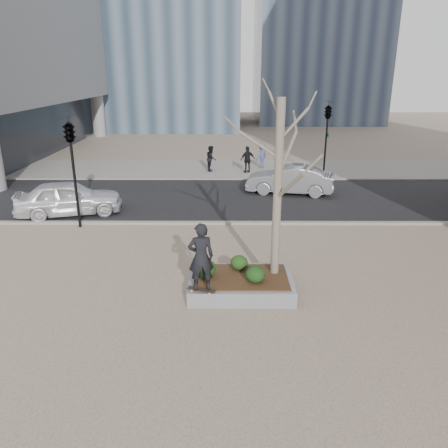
{
  "coord_description": "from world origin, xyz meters",
  "views": [
    {
      "loc": [
        0.56,
        -11.46,
        6.11
      ],
      "look_at": [
        0.5,
        2.0,
        1.4
      ],
      "focal_mm": 35.0,
      "sensor_mm": 36.0,
      "label": 1
    }
  ],
  "objects_px": {
    "planter": "(241,284)",
    "skateboarder": "(201,257)",
    "skateboard": "(202,290)",
    "police_car": "(69,198)"
  },
  "relations": [
    {
      "from": "skateboard",
      "to": "police_car",
      "type": "height_order",
      "value": "police_car"
    },
    {
      "from": "planter",
      "to": "skateboarder",
      "type": "xyz_separation_m",
      "value": [
        -1.1,
        -0.86,
        1.25
      ]
    },
    {
      "from": "skateboard",
      "to": "police_car",
      "type": "relative_size",
      "value": 0.17
    },
    {
      "from": "skateboarder",
      "to": "police_car",
      "type": "xyz_separation_m",
      "value": [
        -6.33,
        8.08,
        -0.68
      ]
    },
    {
      "from": "skateboard",
      "to": "planter",
      "type": "bearing_deg",
      "value": 57.21
    },
    {
      "from": "planter",
      "to": "skateboarder",
      "type": "height_order",
      "value": "skateboarder"
    },
    {
      "from": "skateboard",
      "to": "skateboarder",
      "type": "bearing_deg",
      "value": -160.96
    },
    {
      "from": "skateboard",
      "to": "skateboarder",
      "type": "height_order",
      "value": "skateboarder"
    },
    {
      "from": "planter",
      "to": "skateboard",
      "type": "bearing_deg",
      "value": -141.82
    },
    {
      "from": "skateboarder",
      "to": "police_car",
      "type": "bearing_deg",
      "value": -62.59
    }
  ]
}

